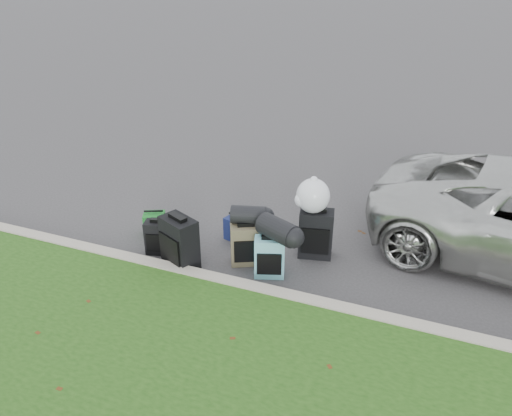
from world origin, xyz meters
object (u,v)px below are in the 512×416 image
at_px(suitcase_large_black_left, 180,243).
at_px(tote_navy, 237,229).
at_px(suitcase_small_black, 160,237).
at_px(tote_green, 155,224).
at_px(suitcase_large_black_right, 316,234).
at_px(suitcase_olive, 246,244).
at_px(suitcase_teal, 269,257).

xyz_separation_m(suitcase_large_black_left, tote_navy, (0.41, 0.94, -0.18)).
relative_size(suitcase_small_black, tote_green, 1.39).
bearing_deg(suitcase_large_black_right, suitcase_olive, -159.82).
xyz_separation_m(suitcase_large_black_left, suitcase_teal, (1.16, 0.24, -0.08)).
bearing_deg(suitcase_olive, tote_navy, 97.93).
bearing_deg(suitcase_small_black, suitcase_teal, -14.33).
bearing_deg(suitcase_teal, suitcase_small_black, 162.43).
distance_m(suitcase_small_black, suitcase_large_black_right, 2.14).
bearing_deg(suitcase_large_black_left, suitcase_teal, 35.97).
height_order(suitcase_small_black, suitcase_teal, suitcase_teal).
bearing_deg(suitcase_teal, suitcase_large_black_right, 39.89).
distance_m(suitcase_large_black_left, suitcase_large_black_right, 1.83).
height_order(suitcase_small_black, suitcase_large_black_right, suitcase_large_black_right).
height_order(suitcase_teal, tote_green, suitcase_teal).
bearing_deg(tote_green, tote_navy, -9.82).
bearing_deg(tote_green, suitcase_large_black_left, -63.25).
bearing_deg(suitcase_teal, suitcase_large_black_left, 172.76).
distance_m(suitcase_large_black_left, suitcase_teal, 1.19).
bearing_deg(suitcase_large_black_right, suitcase_teal, -133.58).
height_order(suitcase_large_black_left, suitcase_teal, suitcase_large_black_left).
xyz_separation_m(suitcase_small_black, tote_green, (-0.34, 0.41, -0.07)).
xyz_separation_m(suitcase_small_black, suitcase_large_black_right, (2.01, 0.72, 0.10)).
relative_size(suitcase_teal, tote_navy, 1.59).
relative_size(suitcase_teal, suitcase_large_black_right, 0.80).
bearing_deg(suitcase_small_black, tote_navy, 25.40).
distance_m(suitcase_teal, tote_green, 1.98).
relative_size(suitcase_small_black, suitcase_large_black_right, 0.70).
height_order(suitcase_olive, tote_navy, suitcase_olive).
height_order(suitcase_small_black, tote_green, suitcase_small_black).
distance_m(suitcase_small_black, tote_navy, 1.12).
height_order(suitcase_large_black_left, tote_green, suitcase_large_black_left).
bearing_deg(suitcase_small_black, suitcase_large_black_left, -40.53).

